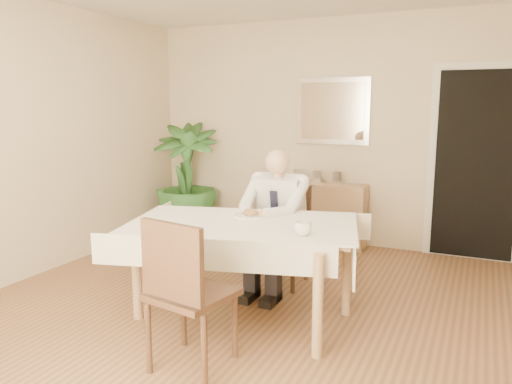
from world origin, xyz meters
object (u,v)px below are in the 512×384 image
at_px(dining_table, 242,233).
at_px(potted_palm, 186,179).
at_px(sideboard, 326,215).
at_px(coffee_mug, 303,229).
at_px(chair_near, 184,287).
at_px(seated_man, 273,215).
at_px(chair_far, 285,228).

xyz_separation_m(dining_table, potted_palm, (-1.75, 1.96, 0.03)).
bearing_deg(sideboard, coffee_mug, -78.27).
bearing_deg(chair_near, seated_man, 101.94).
xyz_separation_m(dining_table, chair_far, (0.00, 0.88, -0.16)).
bearing_deg(dining_table, potted_palm, 117.26).
bearing_deg(coffee_mug, chair_far, 117.21).
relative_size(seated_man, potted_palm, 0.89).
distance_m(chair_near, sideboard, 3.08).
bearing_deg(potted_palm, dining_table, -48.24).
xyz_separation_m(chair_near, coffee_mug, (0.50, 0.71, 0.25)).
bearing_deg(seated_man, potted_palm, 142.00).
height_order(chair_far, chair_near, chair_near).
height_order(chair_near, coffee_mug, chair_near).
xyz_separation_m(coffee_mug, potted_palm, (-2.29, 2.13, -0.10)).
height_order(dining_table, sideboard, dining_table).
height_order(dining_table, chair_near, chair_near).
relative_size(seated_man, coffee_mug, 10.30).
relative_size(chair_far, potted_palm, 0.65).
bearing_deg(potted_palm, seated_man, -38.00).
bearing_deg(potted_palm, coffee_mug, -42.88).
bearing_deg(dining_table, chair_far, 75.50).
relative_size(dining_table, potted_palm, 1.40).
bearing_deg(sideboard, potted_palm, -173.27).
bearing_deg(chair_near, dining_table, 102.88).
xyz_separation_m(chair_near, seated_man, (-0.04, 1.47, 0.14)).
xyz_separation_m(dining_table, coffee_mug, (0.54, -0.16, 0.13)).
height_order(dining_table, potted_palm, potted_palm).
distance_m(dining_table, seated_man, 0.59).
bearing_deg(coffee_mug, sideboard, 102.69).
bearing_deg(coffee_mug, seated_man, 125.38).
relative_size(coffee_mug, sideboard, 0.13).
height_order(chair_far, seated_man, seated_man).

